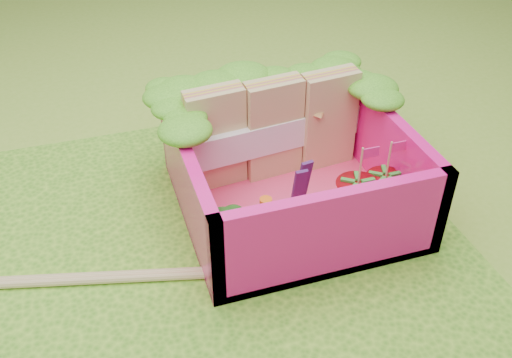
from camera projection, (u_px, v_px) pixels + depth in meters
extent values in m
plane|color=#86B633|center=(227.00, 235.00, 3.35)|extent=(14.00, 14.00, 0.00)
cube|color=#4B9221|center=(227.00, 233.00, 3.34)|extent=(2.60, 2.60, 0.03)
cube|color=#F93F71|center=(289.00, 202.00, 3.51)|extent=(1.30, 1.30, 0.05)
cube|color=#FF158A|center=(259.00, 119.00, 3.83)|extent=(1.30, 0.07, 0.55)
cube|color=#FF158A|center=(334.00, 236.00, 2.89)|extent=(1.30, 0.07, 0.55)
cube|color=#FF158A|center=(189.00, 188.00, 3.21)|extent=(0.07, 1.30, 0.55)
cube|color=#FF158A|center=(384.00, 151.00, 3.51)|extent=(0.07, 1.30, 0.55)
ellipsoid|color=#318017|center=(183.00, 87.00, 3.49)|extent=(0.30, 0.30, 0.11)
ellipsoid|color=#318017|center=(215.00, 83.00, 3.54)|extent=(0.30, 0.30, 0.11)
ellipsoid|color=#318017|center=(245.00, 78.00, 3.58)|extent=(0.30, 0.30, 0.11)
ellipsoid|color=#318017|center=(275.00, 74.00, 3.63)|extent=(0.30, 0.30, 0.11)
ellipsoid|color=#318017|center=(304.00, 70.00, 3.68)|extent=(0.30, 0.30, 0.11)
ellipsoid|color=#318017|center=(333.00, 65.00, 3.73)|extent=(0.30, 0.30, 0.11)
ellipsoid|color=#318017|center=(187.00, 128.00, 3.10)|extent=(0.27, 0.27, 0.10)
ellipsoid|color=#318017|center=(182.00, 116.00, 3.21)|extent=(0.27, 0.27, 0.10)
ellipsoid|color=#318017|center=(177.00, 104.00, 3.31)|extent=(0.27, 0.27, 0.10)
ellipsoid|color=#318017|center=(172.00, 93.00, 3.42)|extent=(0.27, 0.27, 0.10)
ellipsoid|color=#318017|center=(168.00, 83.00, 3.53)|extent=(0.27, 0.27, 0.10)
ellipsoid|color=#318017|center=(378.00, 97.00, 3.38)|extent=(0.27, 0.27, 0.10)
ellipsoid|color=#318017|center=(368.00, 87.00, 3.49)|extent=(0.27, 0.27, 0.10)
ellipsoid|color=#318017|center=(357.00, 77.00, 3.60)|extent=(0.27, 0.27, 0.10)
ellipsoid|color=#318017|center=(348.00, 68.00, 3.71)|extent=(0.27, 0.27, 0.10)
ellipsoid|color=#318017|center=(339.00, 59.00, 3.81)|extent=(0.27, 0.27, 0.10)
cube|color=tan|center=(216.00, 138.00, 3.46)|extent=(0.38, 0.19, 0.64)
cube|color=tan|center=(273.00, 128.00, 3.55)|extent=(0.38, 0.19, 0.64)
cube|color=tan|center=(328.00, 119.00, 3.64)|extent=(0.38, 0.19, 0.64)
cube|color=white|center=(273.00, 132.00, 3.57)|extent=(1.17, 0.30, 0.20)
cylinder|color=#5D9548|center=(232.00, 237.00, 3.12)|extent=(0.12, 0.12, 0.13)
ellipsoid|color=#134412|center=(231.00, 219.00, 3.04)|extent=(0.30, 0.30, 0.12)
cylinder|color=orange|center=(262.00, 233.00, 3.06)|extent=(0.07, 0.07, 0.24)
cylinder|color=orange|center=(266.00, 218.00, 3.14)|extent=(0.07, 0.07, 0.27)
cube|color=#3C1750|center=(298.00, 194.00, 3.22)|extent=(0.07, 0.02, 0.38)
cube|color=#3C1750|center=(302.00, 185.00, 3.29)|extent=(0.07, 0.03, 0.38)
cone|color=red|center=(356.00, 202.00, 3.27)|extent=(0.26, 0.26, 0.26)
cylinder|color=tan|center=(361.00, 166.00, 3.12)|extent=(0.01, 0.01, 0.24)
cube|color=#E7268B|center=(371.00, 153.00, 3.09)|extent=(0.10, 0.01, 0.06)
cone|color=red|center=(383.00, 193.00, 3.35)|extent=(0.23, 0.23, 0.23)
cylinder|color=tan|center=(389.00, 160.00, 3.21)|extent=(0.01, 0.01, 0.24)
cube|color=#E7268B|center=(399.00, 146.00, 3.18)|extent=(0.10, 0.01, 0.06)
cube|color=#52B739|center=(367.00, 184.00, 3.57)|extent=(0.33, 0.10, 0.05)
cube|color=#52B739|center=(385.00, 207.00, 3.39)|extent=(0.33, 0.16, 0.05)
cube|color=#52B739|center=(346.00, 224.00, 3.27)|extent=(0.21, 0.32, 0.05)
cube|color=#52B739|center=(348.00, 214.00, 3.34)|extent=(0.33, 0.14, 0.05)
cube|color=tan|center=(66.00, 281.00, 2.98)|extent=(2.15, 0.58, 0.05)
cube|color=tan|center=(77.00, 277.00, 3.00)|extent=(2.15, 0.58, 0.05)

